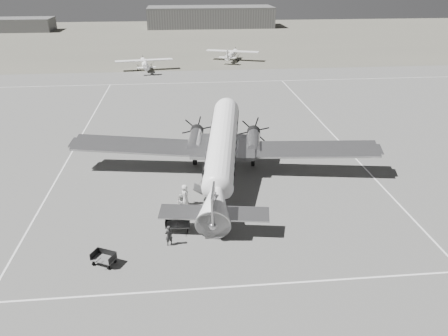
% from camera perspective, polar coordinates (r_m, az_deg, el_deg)
% --- Properties ---
extents(ground, '(260.00, 260.00, 0.00)m').
position_cam_1_polar(ground, '(40.33, 3.36, -2.14)').
color(ground, '#62625F').
rests_on(ground, ground).
extents(taxi_line_near, '(60.00, 0.15, 0.01)m').
position_cam_1_polar(taxi_line_near, '(28.75, 7.75, -14.70)').
color(taxi_line_near, white).
rests_on(taxi_line_near, ground).
extents(taxi_line_right, '(0.15, 80.00, 0.01)m').
position_cam_1_polar(taxi_line_right, '(43.73, 19.09, -1.32)').
color(taxi_line_right, white).
rests_on(taxi_line_right, ground).
extents(taxi_line_left, '(0.15, 60.00, 0.01)m').
position_cam_1_polar(taxi_line_left, '(50.48, -19.15, 2.15)').
color(taxi_line_left, white).
rests_on(taxi_line_left, ground).
extents(taxi_line_horizon, '(90.00, 0.15, 0.01)m').
position_cam_1_polar(taxi_line_horizon, '(77.91, -1.21, 11.13)').
color(taxi_line_horizon, white).
rests_on(taxi_line_horizon, ground).
extents(grass_infield, '(260.00, 90.00, 0.01)m').
position_cam_1_polar(grass_infield, '(131.93, -3.21, 16.65)').
color(grass_infield, '#5D5B4E').
rests_on(grass_infield, ground).
extents(hangar_main, '(42.00, 14.00, 6.60)m').
position_cam_1_polar(hangar_main, '(156.63, -1.78, 19.14)').
color(hangar_main, slate).
rests_on(hangar_main, ground).
extents(shed_secondary, '(18.00, 10.00, 4.00)m').
position_cam_1_polar(shed_secondary, '(159.16, -24.73, 16.65)').
color(shed_secondary, '#515151').
rests_on(shed_secondary, ground).
extents(dc3_airliner, '(32.81, 25.24, 5.69)m').
position_cam_1_polar(dc3_airliner, '(39.81, -0.29, 2.04)').
color(dc3_airliner, '#AAAAAC').
rests_on(dc3_airliner, ground).
extents(light_plane_left, '(12.40, 10.63, 2.32)m').
position_cam_1_polar(light_plane_left, '(88.39, -10.32, 13.14)').
color(light_plane_left, white).
rests_on(light_plane_left, ground).
extents(light_plane_right, '(13.94, 12.59, 2.39)m').
position_cam_1_polar(light_plane_right, '(96.82, 1.03, 14.51)').
color(light_plane_right, white).
rests_on(light_plane_right, ground).
extents(baggage_cart_near, '(2.01, 1.46, 1.10)m').
position_cam_1_polar(baggage_cart_near, '(33.40, -6.05, -7.29)').
color(baggage_cart_near, '#515151').
rests_on(baggage_cart_near, ground).
extents(baggage_cart_far, '(1.93, 1.72, 0.90)m').
position_cam_1_polar(baggage_cart_far, '(30.87, -15.44, -11.33)').
color(baggage_cart_far, '#515151').
rests_on(baggage_cart_far, ground).
extents(ground_crew, '(0.69, 0.60, 1.58)m').
position_cam_1_polar(ground_crew, '(31.72, -7.22, -8.72)').
color(ground_crew, '#292929').
rests_on(ground_crew, ground).
extents(ramp_agent, '(0.88, 1.06, 1.98)m').
position_cam_1_polar(ramp_agent, '(35.01, -5.53, -4.81)').
color(ramp_agent, silver).
rests_on(ramp_agent, ground).
extents(passenger, '(0.73, 1.00, 1.89)m').
position_cam_1_polar(passenger, '(36.54, -5.12, -3.54)').
color(passenger, silver).
rests_on(passenger, ground).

